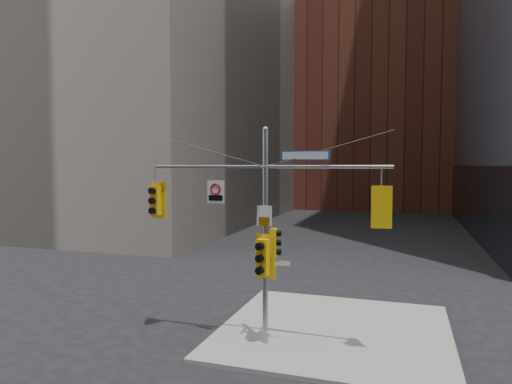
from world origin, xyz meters
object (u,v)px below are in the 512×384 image
Objects in this scene: traffic_light_pole_side at (275,243)px; traffic_light_west_arm at (156,200)px; traffic_light_east_arm at (381,207)px; street_sign_blade at (305,156)px; signal_assembly at (265,215)px; regulatory_sign_arm at (216,191)px; traffic_light_pole_front at (263,257)px.

traffic_light_west_arm is at bearing 84.86° from traffic_light_pole_side.
traffic_light_east_arm is 2.81m from street_sign_blade.
traffic_light_east_arm is (3.65, 0.00, 0.38)m from signal_assembly.
street_sign_blade reaches higher than traffic_light_east_arm.
regulatory_sign_arm is (-3.05, -0.02, -1.18)m from street_sign_blade.
street_sign_blade is 2.07× the size of regulatory_sign_arm.
street_sign_blade is at bearing 1.93° from regulatory_sign_arm.
traffic_light_west_arm is 2.36m from regulatory_sign_arm.
traffic_light_east_arm is at bearing 5.44° from street_sign_blade.
traffic_light_pole_side is (4.39, -0.00, -1.28)m from traffic_light_west_arm.
traffic_light_east_arm reaches higher than traffic_light_pole_side.
traffic_light_pole_side is at bearing 6.97° from traffic_light_west_arm.
traffic_light_pole_side is 0.61m from traffic_light_pole_front.
traffic_light_pole_side is at bearing 2.35° from regulatory_sign_arm.
traffic_light_pole_front is (-3.65, -0.27, -1.72)m from traffic_light_east_arm.
signal_assembly is 10.39× the size of regulatory_sign_arm.
signal_assembly is 2.33m from street_sign_blade.
traffic_light_east_arm is at bearing 14.82° from traffic_light_pole_front.
signal_assembly is at bearing 6.82° from traffic_light_west_arm.
traffic_light_east_arm is 1.66× the size of regulatory_sign_arm.
traffic_light_east_arm is at bearing 1.72° from regulatory_sign_arm.
signal_assembly reaches higher than traffic_light_pole_side.
traffic_light_pole_front is (-0.32, -0.28, -0.45)m from traffic_light_pole_side.
traffic_light_pole_front is 3.54m from street_sign_blade.
signal_assembly is 5.50× the size of traffic_light_pole_front.
regulatory_sign_arm reaches higher than traffic_light_east_arm.
traffic_light_pole_front is at bearing -6.50° from regulatory_sign_arm.
signal_assembly is at bearing 2.16° from regulatory_sign_arm.
regulatory_sign_arm reaches higher than traffic_light_pole_front.
signal_assembly reaches higher than traffic_light_east_arm.
regulatory_sign_arm reaches higher than traffic_light_pole_side.
traffic_light_west_arm is at bearing 179.81° from signal_assembly.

